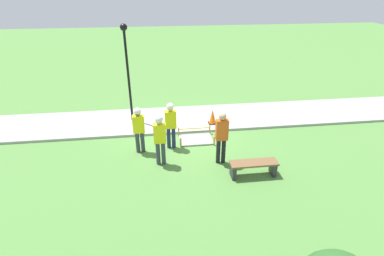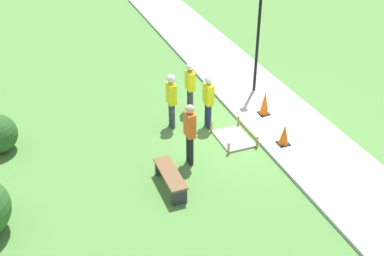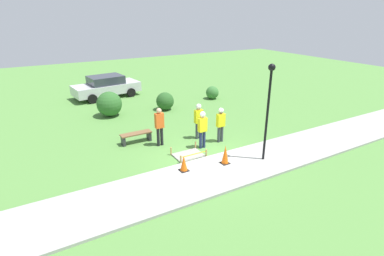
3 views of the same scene
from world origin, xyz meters
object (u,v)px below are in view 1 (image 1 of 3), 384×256
Objects in this scene: lamppost_near at (127,60)px; worker_trainee at (171,122)px; bystander_in_orange_shirt at (222,135)px; park_bench at (254,166)px; worker_supervisor at (139,126)px; traffic_cone_near_patch at (213,117)px; traffic_cone_far_patch at (170,114)px; worker_assistant at (160,136)px.

worker_trainee is at bearing 122.29° from lamppost_near.
bystander_in_orange_shirt is (-1.59, 1.22, 0.00)m from worker_trainee.
worker_trainee is at bearing -40.49° from park_bench.
worker_supervisor is at bearing 8.20° from worker_trainee.
park_bench is 1.42m from bystander_in_orange_shirt.
park_bench is 0.85× the size of worker_trainee.
park_bench is at bearing 131.41° from lamppost_near.
traffic_cone_near_patch is 3.52m from worker_supervisor.
bystander_in_orange_shirt is at bearing 158.73° from worker_supervisor.
lamppost_near reaches higher than worker_trainee.
bystander_in_orange_shirt is 0.46× the size of lamppost_near.
lamppost_near reaches higher than park_bench.
worker_supervisor is at bearing 99.03° from lamppost_near.
worker_trainee is (0.10, 1.93, 0.57)m from traffic_cone_far_patch.
park_bench is 3.30m from worker_trainee.
worker_supervisor is 3.12m from lamppost_near.
traffic_cone_near_patch is at bearing -149.04° from worker_supervisor.
traffic_cone_far_patch is 2.48m from worker_supervisor.
park_bench is 0.81× the size of bystander_in_orange_shirt.
park_bench is (-2.36, 4.03, -0.15)m from traffic_cone_far_patch.
lamppost_near is (3.12, -3.65, 1.66)m from bystander_in_orange_shirt.
worker_assistant reaches higher than traffic_cone_near_patch.
worker_assistant is 0.97× the size of bystander_in_orange_shirt.
park_bench is at bearing 99.19° from traffic_cone_near_patch.
worker_supervisor is 0.96× the size of worker_assistant.
worker_trainee is (-1.12, -0.16, 0.04)m from worker_supervisor.
bystander_in_orange_shirt reaches higher than worker_supervisor.
traffic_cone_near_patch is 4.17m from lamppost_near.
lamppost_near reaches higher than worker_supervisor.
traffic_cone_far_patch is 0.53× the size of park_bench.
bystander_in_orange_shirt is (0.26, 2.84, 0.65)m from traffic_cone_near_patch.
worker_trainee is 0.96× the size of bystander_in_orange_shirt.
bystander_in_orange_shirt is at bearing 142.55° from worker_trainee.
park_bench is at bearing 159.90° from worker_assistant.
traffic_cone_near_patch is 0.37× the size of worker_supervisor.
park_bench is 3.14m from worker_assistant.
traffic_cone_far_patch is 0.46× the size of worker_supervisor.
worker_assistant is at bearing 68.18° from worker_trainee.
worker_trainee reaches higher than traffic_cone_near_patch.
traffic_cone_near_patch reaches higher than park_bench.
worker_assistant is (2.27, 2.67, 0.66)m from traffic_cone_near_patch.
worker_supervisor is (1.22, 2.09, 0.53)m from traffic_cone_far_patch.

